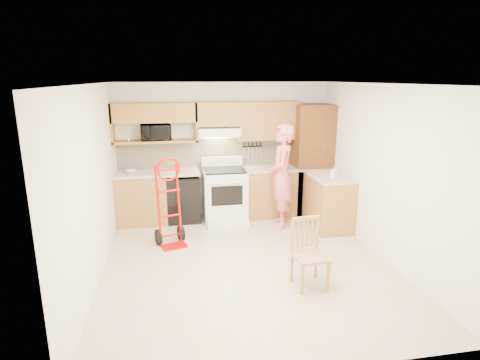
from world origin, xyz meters
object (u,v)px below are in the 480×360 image
object	(u,v)px
dining_chair	(310,254)
microwave	(156,132)
hand_truck	(170,207)
range	(225,191)
person	(281,176)

from	to	relation	value
dining_chair	microwave	bearing A→B (deg)	118.83
hand_truck	range	bearing A→B (deg)	27.00
microwave	person	world-z (taller)	person
person	range	bearing A→B (deg)	-99.89
microwave	hand_truck	size ratio (longest dim) A/B	0.40
person	microwave	bearing A→B (deg)	-94.58
microwave	dining_chair	bearing A→B (deg)	-64.02
person	dining_chair	world-z (taller)	person
hand_truck	dining_chair	xyz separation A→B (m)	(1.70, -1.61, -0.20)
microwave	person	size ratio (longest dim) A/B	0.28
person	dining_chair	distance (m)	2.20
person	hand_truck	distance (m)	2.02
range	person	world-z (taller)	person
person	hand_truck	size ratio (longest dim) A/B	1.43
person	hand_truck	world-z (taller)	person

